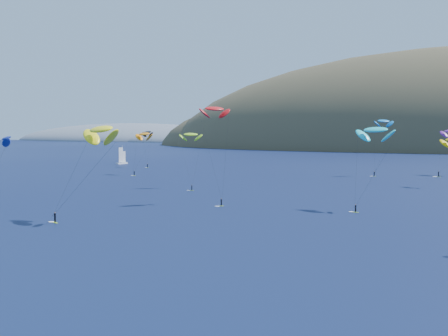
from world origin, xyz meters
name	(u,v)px	position (x,y,z in m)	size (l,w,h in m)	color
headland	(146,143)	(-445.26, 750.08, -3.36)	(460.00, 250.00, 60.00)	slate
sailboat	(122,162)	(-117.55, 214.36, 0.87)	(8.03, 6.90, 9.70)	white
kitesurfer_1	(144,134)	(-68.00, 158.45, 16.01)	(9.42, 11.32, 18.46)	#A7DB18
kitesurfer_2	(101,129)	(-7.67, 49.25, 18.06)	(12.79, 11.22, 20.99)	#A7DB18
kitesurfer_3	(191,135)	(-24.85, 117.69, 16.34)	(9.14, 11.92, 18.27)	#A7DB18
kitesurfer_4	(384,121)	(18.95, 192.45, 21.05)	(8.28, 9.60, 23.30)	#A7DB18
kitesurfer_5	(376,130)	(37.42, 89.69, 17.91)	(9.73, 10.63, 20.44)	#A7DB18
kitesurfer_9	(214,109)	(-0.44, 84.91, 22.96)	(8.58, 9.66, 25.14)	#A7DB18
kitesurfer_10	(6,138)	(-59.55, 76.62, 15.59)	(8.04, 12.10, 17.81)	#A7DB18
kitesurfer_12	(148,132)	(-92.81, 200.01, 16.46)	(8.37, 9.21, 18.63)	#A7DB18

